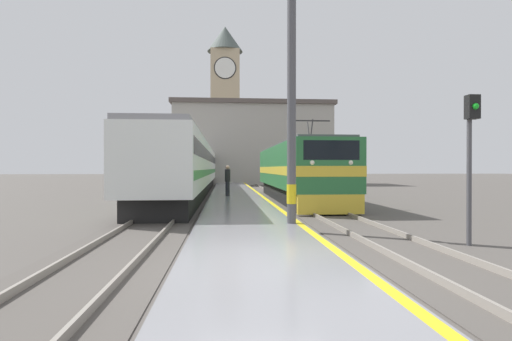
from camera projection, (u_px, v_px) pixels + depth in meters
ground_plane at (233, 189)px, 37.47m from camera, size 200.00×200.00×0.00m
platform at (234, 191)px, 32.48m from camera, size 3.32×140.00×0.27m
rail_track_near at (277, 192)px, 32.76m from camera, size 2.84×140.00×0.16m
rail_track_far at (193, 192)px, 32.22m from camera, size 2.83×140.00×0.16m
locomotive_train at (296, 172)px, 24.20m from camera, size 2.92×16.37×4.40m
passenger_train at (193, 167)px, 32.41m from camera, size 2.92×38.48×3.79m
catenary_mast at (294, 88)px, 12.27m from camera, size 2.57×0.29×8.39m
person_on_platform at (228, 180)px, 24.39m from camera, size 0.34×0.34×1.87m
clock_tower at (225, 98)px, 62.27m from camera, size 5.48×5.48×24.11m
station_building at (252, 144)px, 49.89m from camera, size 19.50×8.14×10.02m
signal_post at (471, 145)px, 10.04m from camera, size 0.30×0.39×3.80m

